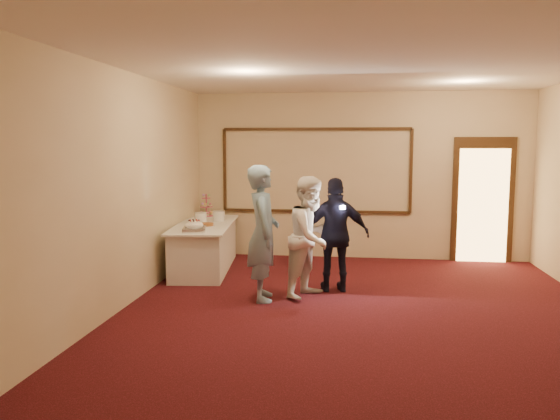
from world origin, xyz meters
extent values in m
plane|color=black|center=(0.00, 0.00, 0.00)|extent=(7.00, 7.00, 0.00)
cube|color=beige|center=(0.00, 3.50, 1.50)|extent=(6.00, 0.04, 3.00)
cube|color=beige|center=(0.00, -3.50, 1.50)|extent=(6.00, 0.04, 3.00)
cube|color=beige|center=(-3.00, 0.00, 1.50)|extent=(0.04, 7.00, 3.00)
cube|color=white|center=(0.00, 0.00, 3.00)|extent=(6.00, 7.00, 0.04)
cube|color=#362310|center=(-0.80, 3.47, 0.85)|extent=(3.40, 0.04, 0.05)
cube|color=#362310|center=(-0.80, 3.47, 2.35)|extent=(3.40, 0.04, 0.05)
cube|color=#362310|center=(-2.50, 3.47, 1.60)|extent=(0.05, 0.04, 1.50)
cube|color=#362310|center=(0.90, 3.47, 1.60)|extent=(0.05, 0.04, 1.50)
cube|color=#362310|center=(2.15, 3.46, 1.10)|extent=(1.05, 0.06, 2.20)
cube|color=#FFBF66|center=(2.15, 3.43, 1.00)|extent=(0.85, 0.02, 2.00)
cube|color=silver|center=(-2.55, 2.20, 0.37)|extent=(1.02, 2.25, 0.74)
cube|color=silver|center=(-2.55, 2.20, 0.76)|extent=(1.13, 2.38, 0.03)
cube|color=#B5B7BC|center=(-2.48, 1.38, 0.79)|extent=(0.40, 0.47, 0.04)
ellipsoid|color=white|center=(-2.48, 1.38, 0.87)|extent=(0.27, 0.27, 0.12)
cube|color=silver|center=(-2.39, 1.50, 0.81)|extent=(0.20, 0.25, 0.01)
cylinder|color=#C74770|center=(-2.78, 3.18, 0.97)|extent=(0.02, 0.02, 0.40)
cylinder|color=#C74770|center=(-2.78, 3.18, 0.78)|extent=(0.30, 0.30, 0.01)
cylinder|color=#C74770|center=(-2.78, 3.18, 0.94)|extent=(0.23, 0.23, 0.01)
cylinder|color=#C74770|center=(-2.78, 3.18, 1.10)|extent=(0.16, 0.16, 0.01)
cylinder|color=white|center=(-2.64, 2.30, 0.85)|extent=(0.20, 0.20, 0.16)
cylinder|color=white|center=(-2.64, 2.30, 0.94)|extent=(0.21, 0.21, 0.01)
cylinder|color=white|center=(-2.39, 2.52, 0.85)|extent=(0.20, 0.20, 0.16)
cylinder|color=white|center=(-2.39, 2.52, 0.94)|extent=(0.21, 0.21, 0.01)
cylinder|color=white|center=(-2.43, 1.90, 0.78)|extent=(0.25, 0.25, 0.01)
cylinder|color=brown|center=(-2.43, 1.90, 0.80)|extent=(0.21, 0.21, 0.04)
imported|color=#80A7C9|center=(-1.30, 0.57, 0.90)|extent=(0.56, 0.73, 1.81)
imported|color=white|center=(-0.68, 0.82, 0.82)|extent=(0.93, 1.00, 1.65)
imported|color=black|center=(-0.35, 1.13, 0.81)|extent=(1.00, 0.55, 1.61)
cube|color=white|center=(-0.26, 0.97, 1.22)|extent=(0.07, 0.04, 0.05)
camera|label=1|loc=(-0.14, -6.48, 2.07)|focal=35.00mm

